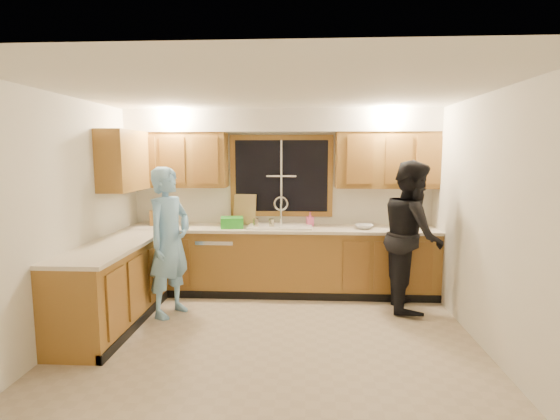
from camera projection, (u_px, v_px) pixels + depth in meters
The scene contains 26 objects.
floor at pixel (271, 342), 4.46m from camera, with size 4.20×4.20×0.00m, color tan.
ceiling at pixel (270, 91), 4.14m from camera, with size 4.20×4.20×0.00m, color white.
wall_back at pixel (281, 201), 6.18m from camera, with size 4.20×4.20×0.00m, color white.
wall_left at pixel (65, 219), 4.42m from camera, with size 3.80×3.80×0.00m, color white.
wall_right at pixel (489, 223), 4.18m from camera, with size 3.80×3.80×0.00m, color white.
base_cabinets_back at pixel (280, 262), 5.99m from camera, with size 4.20×0.60×0.88m, color olive.
base_cabinets_left at pixel (112, 287), 4.86m from camera, with size 0.60×1.90×0.88m, color olive.
countertop_back at pixel (280, 229), 5.92m from camera, with size 4.20×0.63×0.04m, color silver.
countertop_left at pixel (112, 246), 4.80m from camera, with size 0.63×1.90×0.04m, color silver.
upper_cabinets_left at pixel (178, 160), 6.03m from camera, with size 1.35×0.33×0.75m, color olive.
upper_cabinets_right at pixel (386, 160), 5.86m from camera, with size 1.35×0.33×0.75m, color olive.
upper_cabinets_return at pixel (124, 161), 5.45m from camera, with size 0.33×0.90×0.75m, color olive.
soffit at pixel (281, 121), 5.87m from camera, with size 4.20×0.35×0.30m, color silver.
window_frame at pixel (281, 176), 6.13m from camera, with size 1.44×0.03×1.14m.
sink at pixel (280, 231), 5.94m from camera, with size 0.86×0.52×0.57m.
dishwasher at pixel (219, 263), 6.03m from camera, with size 0.60×0.56×0.82m, color silver.
stove at pixel (87, 303), 4.29m from camera, with size 0.58×0.75×0.90m, color silver.
man at pixel (169, 242), 5.13m from camera, with size 0.64×0.42×1.76m, color #7CB9EB.
woman at pixel (412, 235), 5.35m from camera, with size 0.89×0.70×1.84m, color black.
knife_block at pixel (154, 218), 6.06m from camera, with size 0.11×0.09×0.21m, color olive.
cutting_board at pixel (245, 209), 6.15m from camera, with size 0.32×0.02×0.43m, color tan.
dish_crate at pixel (232, 222), 5.90m from camera, with size 0.30×0.28×0.14m, color green.
soap_bottle at pixel (310, 219), 6.02m from camera, with size 0.09×0.09×0.19m, color #DD5490.
bowl at pixel (364, 227), 5.79m from camera, with size 0.24×0.24×0.06m, color silver.
can_left at pixel (256, 223), 5.86m from camera, with size 0.07×0.07×0.13m, color #B5AA8B.
can_right at pixel (271, 224), 5.83m from camera, with size 0.07×0.07×0.13m, color #B5AA8B.
Camera 1 is at (0.34, -4.24, 1.91)m, focal length 28.00 mm.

